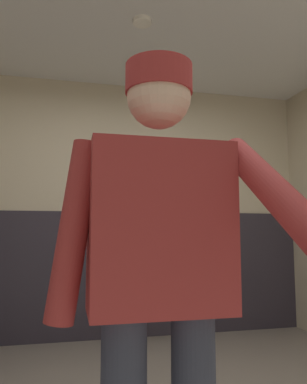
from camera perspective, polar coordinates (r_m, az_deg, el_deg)
wall_back at (r=3.92m, az=-5.26°, el=-2.38°), size 4.57×0.12×2.62m
wainscot_band_back at (r=3.86m, az=-5.21°, el=-12.45°), size 3.97×0.03×1.26m
downlight_far at (r=3.02m, az=-1.74°, el=24.75°), size 0.14×0.14×0.03m
urinal_solo at (r=3.73m, az=-2.13°, el=-10.41°), size 0.40×0.34×1.24m
person at (r=1.19m, az=0.98°, el=-11.55°), size 0.66×0.60×1.61m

